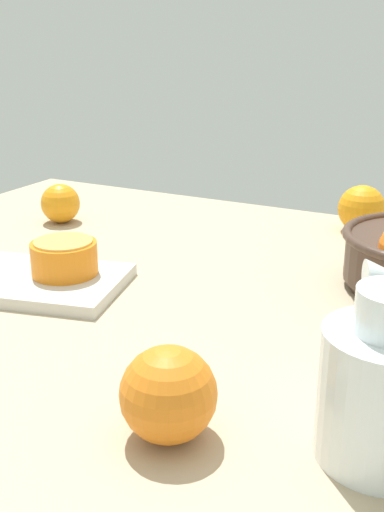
{
  "coord_description": "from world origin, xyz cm",
  "views": [
    {
      "loc": [
        27.32,
        -60.32,
        32.13
      ],
      "look_at": [
        -3.01,
        -1.37,
        8.37
      ],
      "focal_mm": 44.09,
      "sensor_mm": 36.0,
      "label": 1
    }
  ],
  "objects_px": {
    "cutting_board": "(19,280)",
    "orange_half_0": "(64,257)",
    "loose_orange_0": "(362,209)",
    "loose_orange_1": "(168,394)",
    "loose_orange_2": "(60,203)"
  },
  "relations": [
    {
      "from": "cutting_board",
      "to": "loose_orange_1",
      "type": "bearing_deg",
      "value": -30.34
    },
    {
      "from": "cutting_board",
      "to": "loose_orange_1",
      "type": "relative_size",
      "value": 3.42
    },
    {
      "from": "cutting_board",
      "to": "orange_half_0",
      "type": "relative_size",
      "value": 3.17
    },
    {
      "from": "orange_half_0",
      "to": "loose_orange_0",
      "type": "distance_m",
      "value": 0.51
    },
    {
      "from": "orange_half_0",
      "to": "loose_orange_2",
      "type": "bearing_deg",
      "value": 129.4
    },
    {
      "from": "loose_orange_1",
      "to": "orange_half_0",
      "type": "bearing_deg",
      "value": 141.29
    },
    {
      "from": "loose_orange_1",
      "to": "loose_orange_2",
      "type": "distance_m",
      "value": 0.67
    },
    {
      "from": "loose_orange_2",
      "to": "loose_orange_0",
      "type": "bearing_deg",
      "value": 21.21
    },
    {
      "from": "orange_half_0",
      "to": "loose_orange_1",
      "type": "distance_m",
      "value": 0.37
    },
    {
      "from": "loose_orange_0",
      "to": "loose_orange_2",
      "type": "height_order",
      "value": "loose_orange_0"
    },
    {
      "from": "cutting_board",
      "to": "orange_half_0",
      "type": "bearing_deg",
      "value": 29.35
    },
    {
      "from": "cutting_board",
      "to": "loose_orange_1",
      "type": "distance_m",
      "value": 0.4
    },
    {
      "from": "loose_orange_0",
      "to": "loose_orange_1",
      "type": "relative_size",
      "value": 0.97
    },
    {
      "from": "orange_half_0",
      "to": "loose_orange_2",
      "type": "height_order",
      "value": "loose_orange_2"
    },
    {
      "from": "orange_half_0",
      "to": "loose_orange_2",
      "type": "relative_size",
      "value": 1.28
    }
  ]
}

